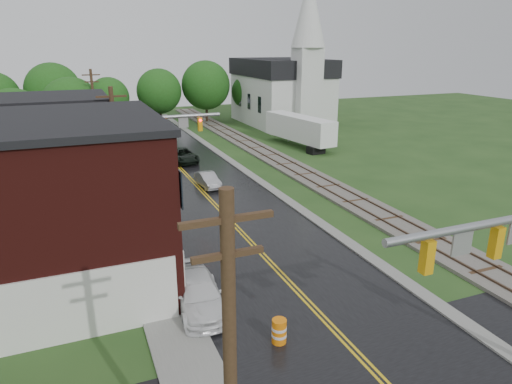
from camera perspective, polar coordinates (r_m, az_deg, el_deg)
main_road at (r=40.10m, az=-7.88°, el=1.28°), size 10.00×90.00×0.02m
curb_right at (r=46.20m, az=-2.95°, el=3.66°), size 0.80×70.00×0.12m
sidewalk_left at (r=34.41m, az=-15.80°, el=-2.10°), size 2.40×50.00×0.12m
brick_building at (r=23.70m, az=-28.85°, el=-2.19°), size 14.30×10.30×8.30m
yellow_house at (r=34.37m, az=-24.41°, el=2.52°), size 8.00×7.00×6.40m
darkred_building at (r=43.32m, az=-22.66°, el=4.31°), size 7.00×6.00×4.40m
church at (r=67.91m, az=3.57°, el=13.25°), size 10.40×18.40×20.00m
railroad at (r=47.83m, az=2.27°, el=4.30°), size 3.20×80.00×0.30m
traffic_signal_near at (r=17.01m, az=29.22°, el=-6.75°), size 7.34×0.30×7.20m
traffic_signal_far at (r=35.39m, az=-12.47°, el=7.08°), size 7.34×0.43×7.20m
utility_pole_b at (r=30.17m, az=-16.99°, el=4.37°), size 1.80×0.28×9.00m
utility_pole_c at (r=51.81m, az=-19.50°, el=9.56°), size 1.80×0.28×9.00m
tree_left_c at (r=47.95m, az=-27.65°, el=7.68°), size 6.00×6.00×7.65m
tree_left_e at (r=53.63m, az=-21.84°, el=9.66°), size 6.40×6.40×8.16m
suv_dark at (r=46.85m, az=-9.18°, el=4.53°), size 2.76×5.18×1.39m
sedan_silver at (r=38.34m, az=-6.03°, el=1.49°), size 1.49×3.69×1.19m
pickup_white at (r=21.17m, az=-7.17°, el=-12.57°), size 2.35×5.01×1.41m
semi_trailer at (r=53.60m, az=5.47°, el=7.92°), size 3.98×11.10×3.52m
construction_barrel at (r=19.02m, az=2.91°, el=-17.00°), size 0.59×0.59×1.05m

